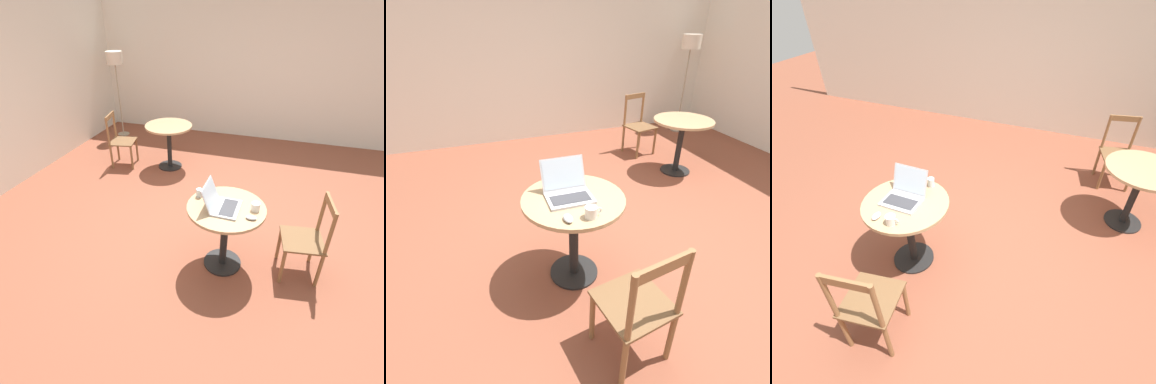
# 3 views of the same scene
# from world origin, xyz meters

# --- Properties ---
(ground_plane) EXTENTS (16.00, 16.00, 0.00)m
(ground_plane) POSITION_xyz_m (0.00, 0.00, 0.00)
(ground_plane) COLOR brown
(wall_side) EXTENTS (0.06, 9.40, 2.70)m
(wall_side) POSITION_xyz_m (3.23, 0.00, 1.35)
(wall_side) COLOR silver
(wall_side) RESTS_ON ground_plane
(cafe_table_near) EXTENTS (0.76, 0.76, 0.74)m
(cafe_table_near) POSITION_xyz_m (-0.61, -0.20, 0.57)
(cafe_table_near) COLOR black
(cafe_table_near) RESTS_ON ground_plane
(cafe_table_mid) EXTENTS (0.76, 0.76, 0.74)m
(cafe_table_mid) POSITION_xyz_m (1.38, 1.15, 0.57)
(cafe_table_mid) COLOR black
(cafe_table_mid) RESTS_ON ground_plane
(chair_near_front) EXTENTS (0.45, 0.45, 0.89)m
(chair_near_front) POSITION_xyz_m (-0.49, -1.00, 0.44)
(chair_near_front) COLOR brown
(chair_near_front) RESTS_ON ground_plane
(chair_mid_back) EXTENTS (0.47, 0.47, 0.89)m
(chair_mid_back) POSITION_xyz_m (1.22, 1.97, 0.44)
(chair_mid_back) COLOR brown
(chair_mid_back) RESTS_ON ground_plane
(floor_lamp) EXTENTS (0.31, 0.31, 1.65)m
(floor_lamp) POSITION_xyz_m (2.50, 2.65, 1.43)
(floor_lamp) COLOR #9E937F
(floor_lamp) RESTS_ON ground_plane
(laptop) EXTENTS (0.34, 0.34, 0.24)m
(laptop) POSITION_xyz_m (-0.63, -0.16, 0.79)
(laptop) COLOR #B7B7BC
(laptop) RESTS_ON cafe_table_near
(mouse) EXTENTS (0.06, 0.10, 0.03)m
(mouse) POSITION_xyz_m (-0.73, -0.45, 0.76)
(mouse) COLOR #B7B7BC
(mouse) RESTS_ON cafe_table_near
(mug) EXTENTS (0.12, 0.08, 0.08)m
(mug) POSITION_xyz_m (-0.57, -0.47, 0.78)
(mug) COLOR silver
(mug) RESTS_ON cafe_table_near
(drinking_glass) EXTENTS (0.06, 0.06, 0.09)m
(drinking_glass) POSITION_xyz_m (-0.50, 0.10, 0.78)
(drinking_glass) COLOR silver
(drinking_glass) RESTS_ON cafe_table_near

